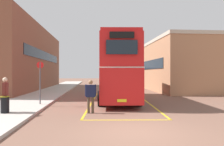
{
  "coord_description": "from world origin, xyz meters",
  "views": [
    {
      "loc": [
        -1.51,
        -7.76,
        2.15
      ],
      "look_at": [
        0.12,
        11.95,
        2.17
      ],
      "focal_mm": 34.3,
      "sensor_mm": 36.0,
      "label": 1
    }
  ],
  "objects_px": {
    "double_decker_bus": "(118,69)",
    "pedestrian_waiting_near": "(5,92)",
    "bus_stop_sign": "(40,79)",
    "litter_bin": "(5,105)",
    "pedestrian_boarding": "(91,94)",
    "single_deck_bus": "(125,76)"
  },
  "relations": [
    {
      "from": "pedestrian_boarding",
      "to": "double_decker_bus",
      "type": "bearing_deg",
      "value": 69.51
    },
    {
      "from": "pedestrian_waiting_near",
      "to": "litter_bin",
      "type": "height_order",
      "value": "pedestrian_waiting_near"
    },
    {
      "from": "single_deck_bus",
      "to": "pedestrian_waiting_near",
      "type": "height_order",
      "value": "single_deck_bus"
    },
    {
      "from": "single_deck_bus",
      "to": "bus_stop_sign",
      "type": "bearing_deg",
      "value": -111.0
    },
    {
      "from": "bus_stop_sign",
      "to": "litter_bin",
      "type": "bearing_deg",
      "value": -108.12
    },
    {
      "from": "litter_bin",
      "to": "bus_stop_sign",
      "type": "bearing_deg",
      "value": 71.88
    },
    {
      "from": "litter_bin",
      "to": "double_decker_bus",
      "type": "bearing_deg",
      "value": 42.79
    },
    {
      "from": "single_deck_bus",
      "to": "litter_bin",
      "type": "bearing_deg",
      "value": -110.67
    },
    {
      "from": "pedestrian_boarding",
      "to": "bus_stop_sign",
      "type": "xyz_separation_m",
      "value": [
        -3.32,
        2.72,
        0.75
      ]
    },
    {
      "from": "pedestrian_waiting_near",
      "to": "single_deck_bus",
      "type": "bearing_deg",
      "value": 69.12
    },
    {
      "from": "double_decker_bus",
      "to": "pedestrian_boarding",
      "type": "xyz_separation_m",
      "value": [
        -2.1,
        -5.62,
        -1.46
      ]
    },
    {
      "from": "double_decker_bus",
      "to": "single_deck_bus",
      "type": "xyz_separation_m",
      "value": [
        3.46,
        20.22,
        -0.88
      ]
    },
    {
      "from": "single_deck_bus",
      "to": "pedestrian_boarding",
      "type": "relative_size",
      "value": 4.62
    },
    {
      "from": "single_deck_bus",
      "to": "litter_bin",
      "type": "relative_size",
      "value": 9.77
    },
    {
      "from": "pedestrian_waiting_near",
      "to": "double_decker_bus",
      "type": "bearing_deg",
      "value": 41.8
    },
    {
      "from": "single_deck_bus",
      "to": "bus_stop_sign",
      "type": "xyz_separation_m",
      "value": [
        -8.88,
        -23.13,
        0.16
      ]
    },
    {
      "from": "double_decker_bus",
      "to": "pedestrian_waiting_near",
      "type": "bearing_deg",
      "value": -138.2
    },
    {
      "from": "litter_bin",
      "to": "bus_stop_sign",
      "type": "relative_size",
      "value": 0.31
    },
    {
      "from": "pedestrian_waiting_near",
      "to": "litter_bin",
      "type": "xyz_separation_m",
      "value": [
        0.04,
        -0.16,
        -0.63
      ]
    },
    {
      "from": "pedestrian_waiting_near",
      "to": "bus_stop_sign",
      "type": "relative_size",
      "value": 0.65
    },
    {
      "from": "single_deck_bus",
      "to": "pedestrian_waiting_near",
      "type": "distance_m",
      "value": 27.82
    },
    {
      "from": "single_deck_bus",
      "to": "bus_stop_sign",
      "type": "distance_m",
      "value": 24.77
    }
  ]
}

